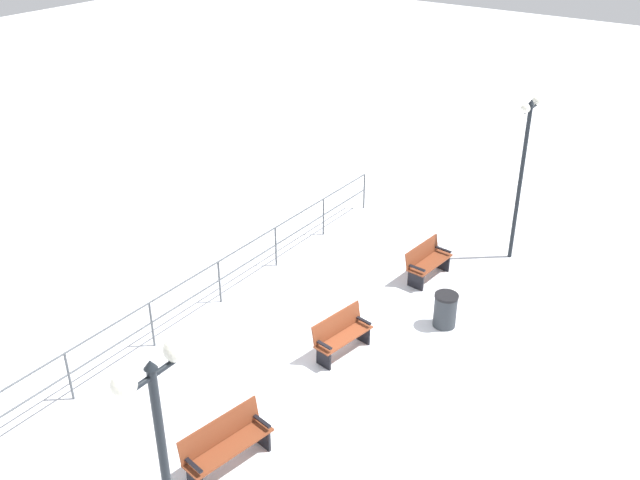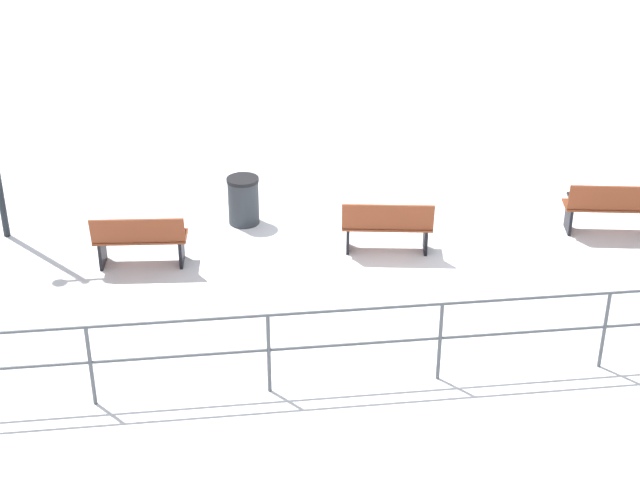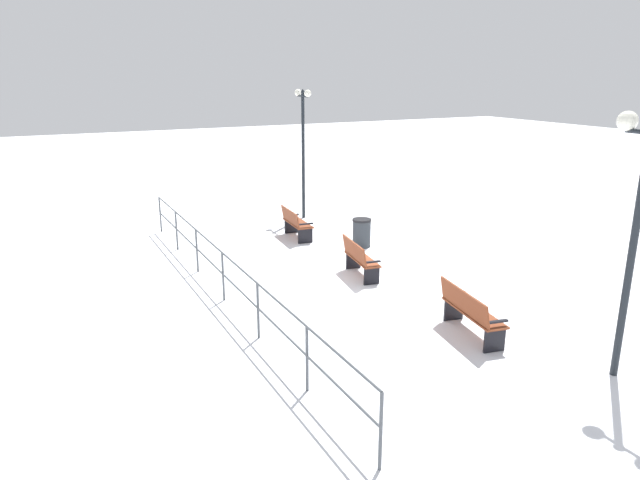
# 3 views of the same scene
# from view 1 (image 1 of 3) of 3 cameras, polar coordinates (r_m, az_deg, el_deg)

# --- Properties ---
(ground_plane) EXTENTS (80.00, 80.00, 0.00)m
(ground_plane) POSITION_cam_1_polar(r_m,az_deg,el_deg) (15.64, 2.07, -9.13)
(ground_plane) COLOR white
(ground_plane) RESTS_ON ground
(bench_nearest) EXTENTS (0.81, 1.76, 0.95)m
(bench_nearest) POSITION_cam_1_polar(r_m,az_deg,el_deg) (12.98, -7.53, -15.81)
(bench_nearest) COLOR brown
(bench_nearest) RESTS_ON ground
(bench_second) EXTENTS (0.71, 1.50, 0.92)m
(bench_second) POSITION_cam_1_polar(r_m,az_deg,el_deg) (15.42, 1.71, -7.52)
(bench_second) COLOR brown
(bench_second) RESTS_ON ground
(bench_third) EXTENTS (0.67, 1.47, 0.91)m
(bench_third) POSITION_cam_1_polar(r_m,az_deg,el_deg) (18.27, 8.56, -1.70)
(bench_third) COLOR brown
(bench_third) RESTS_ON ground
(lamppost_near) EXTENTS (0.32, 1.14, 4.34)m
(lamppost_near) POSITION_cam_1_polar(r_m,az_deg,el_deg) (9.39, -12.71, -14.62)
(lamppost_near) COLOR black
(lamppost_near) RESTS_ON ground
(lamppost_middle) EXTENTS (0.23, 0.99, 4.36)m
(lamppost_middle) POSITION_cam_1_polar(r_m,az_deg,el_deg) (18.71, 15.98, 6.53)
(lamppost_middle) COLOR black
(lamppost_middle) RESTS_ON ground
(waterfront_railing) EXTENTS (0.05, 13.02, 1.13)m
(waterfront_railing) POSITION_cam_1_polar(r_m,az_deg,el_deg) (17.10, -8.08, -2.75)
(waterfront_railing) COLOR #4C5156
(waterfront_railing) RESTS_ON ground
(trash_bin) EXTENTS (0.55, 0.55, 0.83)m
(trash_bin) POSITION_cam_1_polar(r_m,az_deg,el_deg) (16.53, 9.97, -5.54)
(trash_bin) COLOR #2D3338
(trash_bin) RESTS_ON ground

